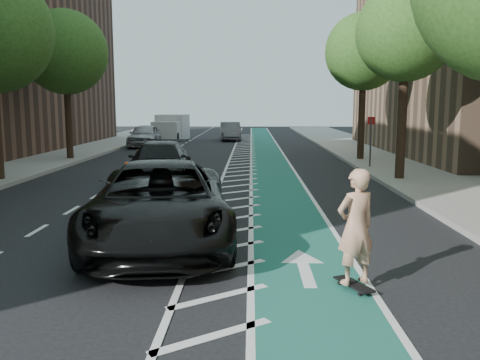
{
  "coord_description": "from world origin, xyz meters",
  "views": [
    {
      "loc": [
        2.0,
        -11.9,
        3.03
      ],
      "look_at": [
        1.71,
        1.1,
        1.1
      ],
      "focal_mm": 38.0,
      "sensor_mm": 36.0,
      "label": 1
    }
  ],
  "objects_px": {
    "skateboarder": "(356,227)",
    "suv_far": "(159,162)",
    "barrel_a": "(133,177)",
    "suv_near": "(160,203)"
  },
  "relations": [
    {
      "from": "suv_near",
      "to": "barrel_a",
      "type": "bearing_deg",
      "value": 100.52
    },
    {
      "from": "skateboarder",
      "to": "suv_far",
      "type": "distance_m",
      "value": 12.83
    },
    {
      "from": "skateboarder",
      "to": "suv_far",
      "type": "height_order",
      "value": "skateboarder"
    },
    {
      "from": "suv_far",
      "to": "barrel_a",
      "type": "relative_size",
      "value": 5.38
    },
    {
      "from": "skateboarder",
      "to": "suv_far",
      "type": "bearing_deg",
      "value": -90.53
    },
    {
      "from": "suv_far",
      "to": "skateboarder",
      "type": "bearing_deg",
      "value": -67.94
    },
    {
      "from": "skateboarder",
      "to": "suv_far",
      "type": "xyz_separation_m",
      "value": [
        -5.31,
        11.68,
        -0.28
      ]
    },
    {
      "from": "skateboarder",
      "to": "suv_near",
      "type": "bearing_deg",
      "value": -62.47
    },
    {
      "from": "suv_near",
      "to": "barrel_a",
      "type": "distance_m",
      "value": 7.26
    },
    {
      "from": "suv_far",
      "to": "barrel_a",
      "type": "xyz_separation_m",
      "value": [
        -0.59,
        -1.94,
        -0.31
      ]
    }
  ]
}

